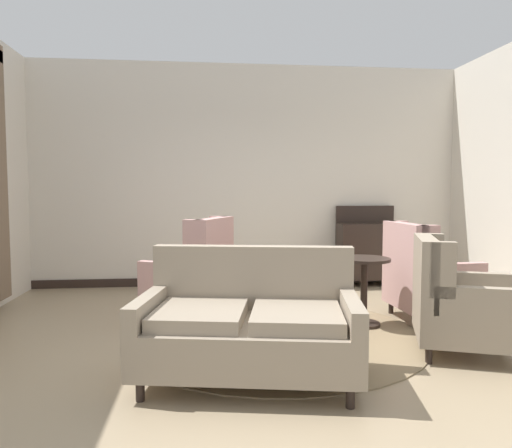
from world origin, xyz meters
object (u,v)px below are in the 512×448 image
at_px(armchair_near_window, 425,279).
at_px(side_table, 364,285).
at_px(coffee_table, 294,298).
at_px(porcelain_vase, 298,275).
at_px(armchair_far_left, 195,276).
at_px(armchair_foreground_right, 457,304).
at_px(sideboard, 368,250).
at_px(settee, 249,326).

xyz_separation_m(armchair_near_window, side_table, (-0.74, -0.18, -0.02)).
bearing_deg(coffee_table, porcelain_vase, -62.38).
distance_m(armchair_far_left, armchair_foreground_right, 2.66).
xyz_separation_m(porcelain_vase, armchair_near_window, (1.48, 0.44, -0.15)).
bearing_deg(armchair_far_left, armchair_near_window, 106.76).
height_order(coffee_table, sideboard, sideboard).
height_order(armchair_near_window, armchair_foreground_right, armchair_near_window).
distance_m(side_table, sideboard, 2.22).
bearing_deg(coffee_table, armchair_far_left, 142.97).
distance_m(armchair_far_left, sideboard, 2.95).
height_order(armchair_far_left, armchair_foreground_right, armchair_far_left).
xyz_separation_m(porcelain_vase, side_table, (0.74, 0.26, -0.16)).
relative_size(armchair_far_left, sideboard, 0.95).
bearing_deg(sideboard, side_table, -110.34).
bearing_deg(armchair_near_window, armchair_foreground_right, 165.46).
bearing_deg(porcelain_vase, armchair_foreground_right, -25.78).
height_order(armchair_far_left, sideboard, sideboard).
relative_size(coffee_table, sideboard, 0.68).
height_order(coffee_table, armchair_near_window, armchair_near_window).
bearing_deg(settee, armchair_foreground_right, 22.20).
bearing_deg(side_table, armchair_far_left, 163.22).
relative_size(coffee_table, armchair_near_window, 0.75).
relative_size(armchair_far_left, side_table, 1.55).
bearing_deg(side_table, settee, -136.12).
relative_size(settee, side_table, 2.42).
height_order(settee, sideboard, sideboard).
xyz_separation_m(coffee_table, armchair_foreground_right, (1.30, -0.67, 0.06)).
height_order(settee, armchair_near_window, armchair_near_window).
bearing_deg(armchair_far_left, side_table, 97.87).
bearing_deg(porcelain_vase, armchair_near_window, 16.49).
bearing_deg(armchair_far_left, sideboard, 146.54).
distance_m(porcelain_vase, armchair_far_left, 1.27).
distance_m(armchair_far_left, armchair_near_window, 2.50).
distance_m(porcelain_vase, side_table, 0.80).
height_order(armchair_near_window, side_table, armchair_near_window).
relative_size(coffee_table, armchair_far_left, 0.72).
distance_m(coffee_table, side_table, 0.80).
bearing_deg(porcelain_vase, coffee_table, 117.62).
height_order(armchair_foreground_right, sideboard, sideboard).
xyz_separation_m(settee, armchair_far_left, (-0.43, 1.78, 0.06)).
distance_m(settee, sideboard, 3.93).
xyz_separation_m(coffee_table, settee, (-0.54, -1.05, 0.04)).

